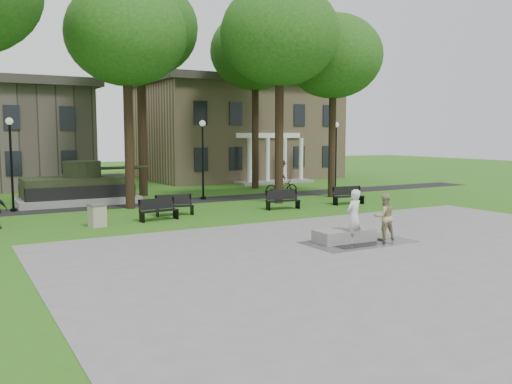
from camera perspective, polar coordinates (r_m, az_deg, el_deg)
ground at (r=21.94m, az=6.50°, el=-4.18°), size 120.00×120.00×0.00m
plaza at (r=18.23m, az=15.87°, el=-6.46°), size 22.00×16.00×0.02m
footpath at (r=32.30m, az=-6.17°, el=-0.86°), size 44.00×2.60×0.01m
building_right at (r=49.02m, az=-2.02°, el=6.61°), size 17.00×12.00×8.60m
tree_1 at (r=29.54m, az=-13.50°, el=15.79°), size 6.20×6.20×11.63m
tree_2 at (r=31.07m, az=2.50°, el=16.13°), size 6.60×6.60×12.16m
tree_3 at (r=34.32m, az=8.14°, el=13.91°), size 6.00×6.00×11.19m
tree_4 at (r=35.70m, az=-12.12°, el=16.44°), size 7.20×7.20×13.50m
tree_5 at (r=39.43m, az=-0.08°, el=14.51°), size 6.40×6.40×12.44m
lamp_left at (r=29.86m, az=-24.39°, el=3.43°), size 0.36×0.36×4.73m
lamp_mid at (r=32.56m, az=-5.63°, el=4.12°), size 0.36×0.36×4.73m
lamp_right at (r=37.76m, az=8.40°, el=4.35°), size 0.36×0.36×4.73m
tank_monument at (r=32.18m, az=-18.23°, el=0.36°), size 7.45×3.40×2.40m
puddle at (r=19.72m, az=10.69°, el=-5.35°), size 2.20×1.20×0.00m
concrete_block at (r=19.95m, az=9.27°, el=-4.54°), size 2.23×1.06×0.45m
skateboard at (r=19.79m, az=9.19°, el=-5.19°), size 0.79×0.23×0.07m
skateboarder at (r=19.58m, az=10.26°, el=-2.55°), size 0.80×0.63×1.94m
friend_watching at (r=20.53m, az=13.35°, el=-2.55°), size 0.96×0.83×1.70m
cyclist at (r=34.76m, az=2.70°, el=1.19°), size 2.21×1.31×2.28m
park_bench_0 at (r=24.98m, az=-10.24°, el=-1.77°), size 1.84×0.76×1.00m
park_bench_1 at (r=26.40m, az=-8.63°, el=-1.32°), size 1.84×0.74×1.00m
park_bench_2 at (r=28.28m, az=2.77°, el=-0.77°), size 1.84×0.75×1.00m
park_bench_3 at (r=30.66m, az=9.63°, el=-0.31°), size 1.84×0.74×1.00m
trash_bin at (r=23.89m, az=-16.38°, el=-2.37°), size 0.76×0.76×0.96m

